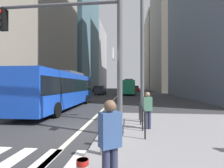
% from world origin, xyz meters
% --- Properties ---
extents(ground_plane, '(160.00, 160.00, 0.00)m').
position_xyz_m(ground_plane, '(0.00, 20.00, 0.00)').
color(ground_plane, '#303033').
extents(median_island, '(9.00, 10.00, 0.15)m').
position_xyz_m(median_island, '(5.50, -1.00, 0.07)').
color(median_island, gray).
rests_on(median_island, ground).
extents(lane_centre_line, '(0.20, 80.00, 0.01)m').
position_xyz_m(lane_centre_line, '(0.00, 30.00, 0.01)').
color(lane_centre_line, beige).
rests_on(lane_centre_line, ground).
extents(office_tower_left_near, '(11.44, 24.66, 30.60)m').
position_xyz_m(office_tower_left_near, '(-16.00, 18.39, 15.30)').
color(office_tower_left_near, gray).
rests_on(office_tower_left_near, ground).
extents(office_tower_left_mid, '(11.96, 24.08, 43.66)m').
position_xyz_m(office_tower_left_mid, '(-16.00, 46.02, 21.83)').
color(office_tower_left_mid, slate).
rests_on(office_tower_left_mid, ground).
extents(office_tower_left_far, '(10.10, 24.86, 31.86)m').
position_xyz_m(office_tower_left_far, '(-16.00, 75.22, 15.93)').
color(office_tower_left_far, '#9E9EA3').
rests_on(office_tower_left_far, ground).
extents(office_tower_right_mid, '(12.62, 23.33, 47.18)m').
position_xyz_m(office_tower_right_mid, '(17.00, 47.84, 23.59)').
color(office_tower_right_mid, gray).
rests_on(office_tower_right_mid, ground).
extents(office_tower_right_far, '(12.83, 21.57, 35.75)m').
position_xyz_m(office_tower_right_far, '(17.00, 74.11, 17.87)').
color(office_tower_right_far, gray).
rests_on(office_tower_right_far, ground).
extents(city_bus_blue_oncoming, '(2.83, 12.16, 3.40)m').
position_xyz_m(city_bus_blue_oncoming, '(-3.67, 6.43, 1.84)').
color(city_bus_blue_oncoming, blue).
rests_on(city_bus_blue_oncoming, ground).
extents(sedan_white_oncoming, '(2.10, 4.33, 1.94)m').
position_xyz_m(sedan_white_oncoming, '(-7.00, 3.44, 0.99)').
color(sedan_white_oncoming, silver).
rests_on(sedan_white_oncoming, ground).
extents(city_bus_red_receding, '(2.90, 11.56, 3.40)m').
position_xyz_m(city_bus_red_receding, '(2.25, 29.93, 1.84)').
color(city_bus_red_receding, '#198456').
rests_on(city_bus_red_receding, ground).
extents(car_oncoming_mid, '(2.07, 4.29, 1.94)m').
position_xyz_m(car_oncoming_mid, '(-4.04, 27.75, 0.99)').
color(car_oncoming_mid, '#232838').
rests_on(car_oncoming_mid, ground).
extents(car_receding_near, '(2.15, 4.08, 1.94)m').
position_xyz_m(car_receding_near, '(2.75, 59.19, 0.99)').
color(car_receding_near, silver).
rests_on(car_receding_near, ground).
extents(car_receding_far, '(2.13, 4.27, 1.94)m').
position_xyz_m(car_receding_far, '(4.42, 44.30, 0.99)').
color(car_receding_far, maroon).
rests_on(car_receding_far, ground).
extents(car_oncoming_far, '(2.20, 4.45, 1.94)m').
position_xyz_m(car_oncoming_far, '(-7.20, 39.82, 0.99)').
color(car_oncoming_far, black).
rests_on(car_oncoming_far, ground).
extents(traffic_signal_gantry, '(5.53, 0.65, 6.00)m').
position_xyz_m(traffic_signal_gantry, '(0.03, -0.82, 4.08)').
color(traffic_signal_gantry, '#515156').
rests_on(traffic_signal_gantry, median_island).
extents(street_lamp_post, '(5.50, 0.32, 8.00)m').
position_xyz_m(street_lamp_post, '(2.93, 1.28, 5.28)').
color(street_lamp_post, '#56565B').
rests_on(street_lamp_post, median_island).
extents(bollard_left, '(0.20, 0.20, 0.95)m').
position_xyz_m(bollard_left, '(1.51, -2.96, 0.67)').
color(bollard_left, '#99999E').
rests_on(bollard_left, median_island).
extents(bollard_right, '(0.20, 0.20, 0.79)m').
position_xyz_m(bollard_right, '(1.54, -2.05, 0.59)').
color(bollard_right, '#99999E').
rests_on(bollard_right, median_island).
extents(pedestrian_railing, '(0.06, 3.32, 0.98)m').
position_xyz_m(pedestrian_railing, '(2.80, 0.09, 0.84)').
color(pedestrian_railing, black).
rests_on(pedestrian_railing, median_island).
extents(pedestrian_waiting, '(0.41, 0.29, 1.64)m').
position_xyz_m(pedestrian_waiting, '(3.04, -0.12, 1.06)').
color(pedestrian_waiting, '#2D334C').
rests_on(pedestrian_waiting, median_island).
extents(pedestrian_walking, '(0.45, 0.41, 1.68)m').
position_xyz_m(pedestrian_walking, '(1.88, -4.54, 1.08)').
color(pedestrian_walking, '#2D334C').
rests_on(pedestrian_walking, median_island).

